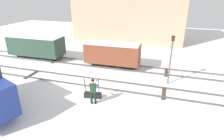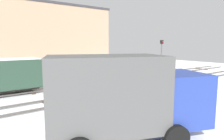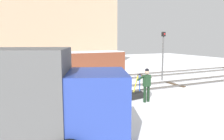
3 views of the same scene
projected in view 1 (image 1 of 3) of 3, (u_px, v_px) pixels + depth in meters
The scene contains 9 objects.
ground_plane at pixel (91, 83), 15.81m from camera, with size 60.00×60.00×0.00m, color white.
track_main_line at pixel (91, 82), 15.77m from camera, with size 44.00×1.94×0.18m.
track_siding_near at pixel (107, 65), 19.41m from camera, with size 44.00×1.94×0.18m.
switch_lever_frame at pixel (93, 94), 13.61m from camera, with size 1.28×0.55×1.45m.
rail_worker at pixel (93, 90), 12.56m from camera, with size 0.61×0.72×1.85m.
signal_post at pixel (171, 56), 14.85m from camera, with size 0.24×0.32×3.98m.
apartment_building at pixel (129, 10), 28.72m from camera, with size 16.63×6.27×8.90m.
freight_car_near_switch at pixel (113, 54), 18.76m from camera, with size 5.39×2.05×2.42m.
freight_car_far_end at pixel (36, 46), 21.16m from camera, with size 6.15×2.20×2.54m.
Camera 1 is at (5.85, -13.04, 7.07)m, focal length 30.48 mm.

